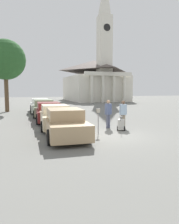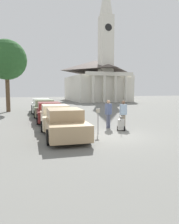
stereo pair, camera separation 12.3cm
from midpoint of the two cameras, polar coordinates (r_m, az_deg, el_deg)
The scene contains 12 objects.
ground_plane at distance 11.95m, azimuth 5.05°, elevation -6.02°, with size 120.00×120.00×0.00m, color slate.
parked_car_tan at distance 11.34m, azimuth -6.37°, elevation -3.12°, with size 2.16×4.90×1.50m.
parked_car_cream at distance 14.36m, azimuth -8.80°, elevation -1.27°, with size 2.10×4.96×1.48m.
parked_car_maroon at distance 17.36m, azimuth -10.37°, elevation -0.03°, with size 2.16×5.37×1.47m.
parked_car_sage at distance 20.72m, azimuth -11.57°, elevation 0.93°, with size 2.13×5.18×1.52m.
parked_car_white at distance 23.95m, azimuth -12.41°, elevation 1.57°, with size 2.21×5.32×1.50m.
parking_meter at distance 12.05m, azimuth 2.54°, elevation -1.17°, with size 0.18×0.09×1.41m.
person_worker at distance 13.95m, azimuth 5.20°, elevation -0.00°, with size 0.47×0.37×1.80m.
person_supervisor at distance 14.06m, azimuth 9.06°, elevation -0.11°, with size 0.43×0.24×1.76m.
equipment_cart at distance 13.21m, azimuth 8.52°, elevation -3.20°, with size 0.69×0.94×1.00m.
church at distance 47.83m, azimuth 1.89°, elevation 9.01°, with size 11.11×15.91×23.39m.
shade_tree at distance 25.78m, azimuth -20.73°, elevation 12.58°, with size 4.33×4.33×7.81m.
Camera 2 is at (-4.48, -10.80, 2.48)m, focal length 35.00 mm.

